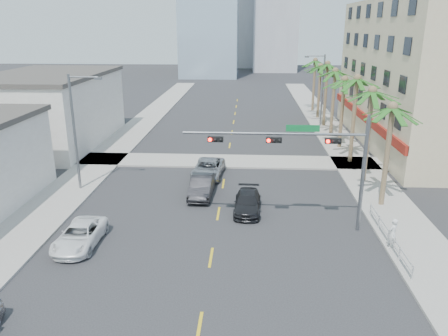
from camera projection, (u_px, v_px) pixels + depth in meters
name	position (u px, v px, depth m)	size (l,w,h in m)	color
ground	(204.00, 300.00, 20.63)	(260.00, 260.00, 0.00)	#262628
sidewalk_right	(360.00, 170.00, 38.94)	(4.00, 120.00, 0.15)	gray
sidewalk_left	(96.00, 165.00, 40.22)	(4.00, 120.00, 0.15)	gray
sidewalk_cross	(227.00, 161.00, 41.48)	(80.00, 4.00, 0.15)	gray
building_right	(441.00, 74.00, 45.58)	(15.25, 28.00, 15.00)	#C9B58E
building_left_far	(50.00, 111.00, 47.11)	(11.00, 18.00, 7.20)	beige
traffic_signal_mast	(311.00, 153.00, 26.29)	(11.12, 0.54, 7.20)	slate
palm_tree_0	(393.00, 108.00, 29.19)	(4.80, 4.80, 7.80)	brown
palm_tree_1	(372.00, 92.00, 34.01)	(4.80, 4.80, 8.16)	brown
palm_tree_2	(357.00, 80.00, 38.84)	(4.80, 4.80, 8.52)	brown
palm_tree_3	(345.00, 80.00, 43.99)	(4.80, 4.80, 7.80)	brown
palm_tree_4	(335.00, 72.00, 48.82)	(4.80, 4.80, 8.16)	brown
palm_tree_5	(328.00, 65.00, 53.64)	(4.80, 4.80, 8.52)	brown
palm_tree_6	(321.00, 67.00, 58.79)	(4.80, 4.80, 7.80)	brown
palm_tree_7	(315.00, 61.00, 63.62)	(4.80, 4.80, 8.16)	brown
streetlight_left	(77.00, 127.00, 32.92)	(2.55, 0.25, 9.00)	slate
streetlight_right	(321.00, 87.00, 54.52)	(2.55, 0.25, 9.00)	slate
guardrail	(389.00, 235.00, 25.56)	(0.08, 8.08, 1.00)	silver
car_parked_far	(80.00, 235.00, 25.56)	(2.17, 4.71, 1.31)	white
car_lane_left	(202.00, 186.00, 33.07)	(1.62, 4.66, 1.53)	black
car_lane_center	(208.00, 169.00, 37.27)	(2.41, 5.23, 1.45)	#A4A5A8
car_lane_right	(247.00, 202.00, 30.34)	(1.81, 4.44, 1.29)	black
pedestrian	(393.00, 233.00, 24.89)	(0.67, 0.44, 1.83)	silver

